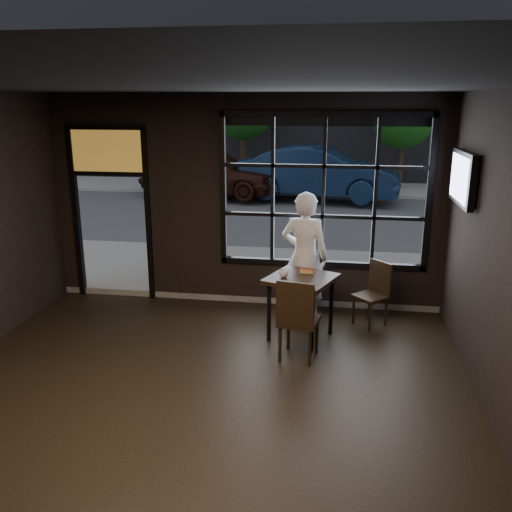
% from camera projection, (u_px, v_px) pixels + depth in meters
% --- Properties ---
extents(floor, '(6.00, 7.00, 0.02)m').
position_uv_depth(floor, '(181.00, 430.00, 5.28)').
color(floor, black).
rests_on(floor, ground).
extents(ceiling, '(6.00, 7.00, 0.02)m').
position_uv_depth(ceiling, '(166.00, 84.00, 4.39)').
color(ceiling, black).
rests_on(ceiling, ground).
extents(window_frame, '(3.06, 0.12, 2.28)m').
position_uv_depth(window_frame, '(323.00, 192.00, 7.93)').
color(window_frame, black).
rests_on(window_frame, ground).
extents(stained_transom, '(1.20, 0.06, 0.70)m').
position_uv_depth(stained_transom, '(107.00, 150.00, 8.26)').
color(stained_transom, orange).
rests_on(stained_transom, ground).
extents(street_asphalt, '(60.00, 41.00, 0.04)m').
position_uv_depth(street_asphalt, '(312.00, 163.00, 28.08)').
color(street_asphalt, '#545456').
rests_on(street_asphalt, ground).
extents(building_across, '(28.00, 12.00, 15.00)m').
position_uv_depth(building_across, '(316.00, 2.00, 25.06)').
color(building_across, '#5B5956').
rests_on(building_across, ground).
extents(cafe_table, '(1.04, 1.04, 0.87)m').
position_uv_depth(cafe_table, '(301.00, 307.00, 7.21)').
color(cafe_table, black).
rests_on(cafe_table, floor).
extents(chair_near, '(0.53, 0.53, 1.05)m').
position_uv_depth(chair_near, '(299.00, 318.00, 6.61)').
color(chair_near, black).
rests_on(chair_near, floor).
extents(chair_window, '(0.56, 0.56, 0.92)m').
position_uv_depth(chair_window, '(371.00, 295.00, 7.61)').
color(chair_window, black).
rests_on(chair_window, floor).
extents(man, '(0.76, 0.57, 1.88)m').
position_uv_depth(man, '(305.00, 257.00, 7.73)').
color(man, silver).
rests_on(man, floor).
extents(hotdog, '(0.21, 0.10, 0.06)m').
position_uv_depth(hotdog, '(307.00, 271.00, 7.24)').
color(hotdog, tan).
rests_on(hotdog, cafe_table).
extents(cup, '(0.17, 0.17, 0.10)m').
position_uv_depth(cup, '(284.00, 274.00, 7.07)').
color(cup, silver).
rests_on(cup, cafe_table).
extents(tv, '(0.13, 1.12, 0.65)m').
position_uv_depth(tv, '(463.00, 178.00, 6.66)').
color(tv, black).
rests_on(tv, wall_right).
extents(navy_car, '(5.16, 2.37, 1.64)m').
position_uv_depth(navy_car, '(319.00, 173.00, 16.91)').
color(navy_car, '#10223F').
rests_on(navy_car, street_asphalt).
extents(maroon_car, '(4.81, 2.61, 1.55)m').
position_uv_depth(maroon_car, '(210.00, 171.00, 17.54)').
color(maroon_car, black).
rests_on(maroon_car, street_asphalt).
extents(tree_left, '(2.43, 2.43, 4.15)m').
position_uv_depth(tree_left, '(243.00, 105.00, 19.46)').
color(tree_left, '#332114').
rests_on(tree_left, street_asphalt).
extents(tree_right, '(2.06, 2.06, 3.52)m').
position_uv_depth(tree_right, '(404.00, 119.00, 18.59)').
color(tree_right, '#332114').
rests_on(tree_right, street_asphalt).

